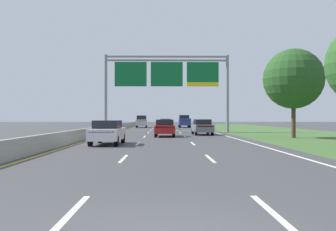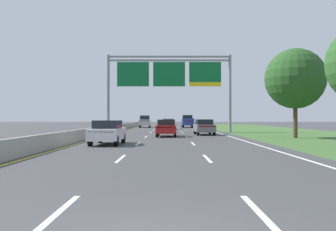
% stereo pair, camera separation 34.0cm
% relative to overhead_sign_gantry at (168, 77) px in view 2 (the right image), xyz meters
% --- Properties ---
extents(ground_plane, '(220.00, 220.00, 0.00)m').
position_rel_overhead_sign_gantry_xyz_m(ground_plane, '(-0.30, -4.01, -6.61)').
color(ground_plane, '#3D3D3F').
extents(lane_striping, '(11.96, 106.00, 0.01)m').
position_rel_overhead_sign_gantry_xyz_m(lane_striping, '(-0.30, -4.47, -6.60)').
color(lane_striping, white).
rests_on(lane_striping, ground).
extents(grass_verge_right, '(14.00, 110.00, 0.02)m').
position_rel_overhead_sign_gantry_xyz_m(grass_verge_right, '(13.65, -4.01, -6.60)').
color(grass_verge_right, '#3D602D').
rests_on(grass_verge_right, ground).
extents(median_barrier_concrete, '(0.60, 110.00, 0.85)m').
position_rel_overhead_sign_gantry_xyz_m(median_barrier_concrete, '(-6.90, -4.01, -6.25)').
color(median_barrier_concrete, '#99968E').
rests_on(median_barrier_concrete, ground).
extents(overhead_sign_gantry, '(15.06, 0.42, 9.34)m').
position_rel_overhead_sign_gantry_xyz_m(overhead_sign_gantry, '(0.00, 0.00, 0.00)').
color(overhead_sign_gantry, gray).
rests_on(overhead_sign_gantry, ground).
extents(pickup_truck_blue, '(2.03, 5.41, 2.20)m').
position_rel_overhead_sign_gantry_xyz_m(pickup_truck_blue, '(3.33, 20.80, -5.53)').
color(pickup_truck_blue, navy).
rests_on(pickup_truck_blue, ground).
extents(car_red_centre_lane_sedan, '(1.87, 4.42, 1.57)m').
position_rel_overhead_sign_gantry_xyz_m(car_red_centre_lane_sedan, '(-0.28, -10.19, -5.79)').
color(car_red_centre_lane_sedan, maroon).
rests_on(car_red_centre_lane_sedan, ground).
extents(car_navy_centre_lane_sedan, '(1.83, 4.41, 1.57)m').
position_rel_overhead_sign_gantry_xyz_m(car_navy_centre_lane_sedan, '(-0.08, 11.49, -5.79)').
color(car_navy_centre_lane_sedan, '#161E47').
rests_on(car_navy_centre_lane_sedan, ground).
extents(car_grey_right_lane_sedan, '(1.93, 4.44, 1.57)m').
position_rel_overhead_sign_gantry_xyz_m(car_grey_right_lane_sedan, '(3.54, -6.82, -5.79)').
color(car_grey_right_lane_sedan, slate).
rests_on(car_grey_right_lane_sedan, ground).
extents(car_white_left_lane_sedan, '(1.93, 4.44, 1.57)m').
position_rel_overhead_sign_gantry_xyz_m(car_white_left_lane_sedan, '(-4.06, -20.28, -5.79)').
color(car_white_left_lane_sedan, silver).
rests_on(car_white_left_lane_sedan, ground).
extents(car_silver_left_lane_suv, '(2.03, 4.75, 2.11)m').
position_rel_overhead_sign_gantry_xyz_m(car_silver_left_lane_suv, '(-4.19, 20.46, -5.51)').
color(car_silver_left_lane_suv, '#B2B5BA').
rests_on(car_silver_left_lane_suv, ground).
extents(roadside_tree_mid, '(5.15, 5.15, 7.66)m').
position_rel_overhead_sign_gantry_xyz_m(roadside_tree_mid, '(10.75, -12.84, -1.53)').
color(roadside_tree_mid, '#4C3823').
rests_on(roadside_tree_mid, ground).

